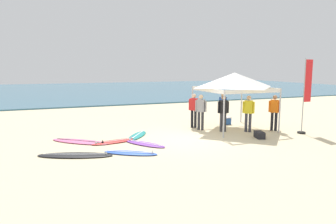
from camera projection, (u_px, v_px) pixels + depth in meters
name	position (u px, v px, depth m)	size (l,w,h in m)	color
ground_plane	(188.00, 139.00, 13.18)	(80.00, 80.00, 0.00)	beige
sea	(88.00, 90.00, 41.08)	(80.00, 36.00, 0.10)	#386B84
canopy_tent	(235.00, 80.00, 14.99)	(3.12, 3.12, 2.75)	#B7B7BC
surfboard_pink	(80.00, 141.00, 12.59)	(2.40, 2.21, 0.19)	pink
surfboard_teal	(137.00, 135.00, 13.69)	(1.51, 1.88, 0.19)	#19847F
surfboard_blue	(131.00, 153.00, 10.90)	(1.91, 1.51, 0.19)	blue
surfboard_purple	(145.00, 144.00, 12.21)	(1.48, 1.91, 0.19)	purple
surfboard_black	(75.00, 155.00, 10.62)	(2.64, 1.59, 0.19)	black
surfboard_red	(115.00, 141.00, 12.59)	(2.04, 0.92, 0.19)	red
person_orange	(274.00, 110.00, 14.78)	(0.40, 0.44, 1.71)	black
person_blue	(223.00, 107.00, 16.14)	(0.29, 0.54, 1.71)	#383842
person_red	(194.00, 108.00, 15.51)	(0.40, 0.44, 1.71)	black
person_yellow	(248.00, 111.00, 14.49)	(0.42, 0.41, 1.71)	#383842
person_grey	(201.00, 110.00, 14.97)	(0.44, 0.40, 1.71)	#2D2D33
person_black	(223.00, 111.00, 14.55)	(0.54, 0.28, 1.71)	#2D2D33
banner_flag	(305.00, 99.00, 14.10)	(0.60, 0.36, 3.40)	#99999E
gear_bag_near_tent	(259.00, 135.00, 13.33)	(0.60, 0.32, 0.28)	#232328
cooler_box	(226.00, 121.00, 16.56)	(0.50, 0.36, 0.39)	#2D60B7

